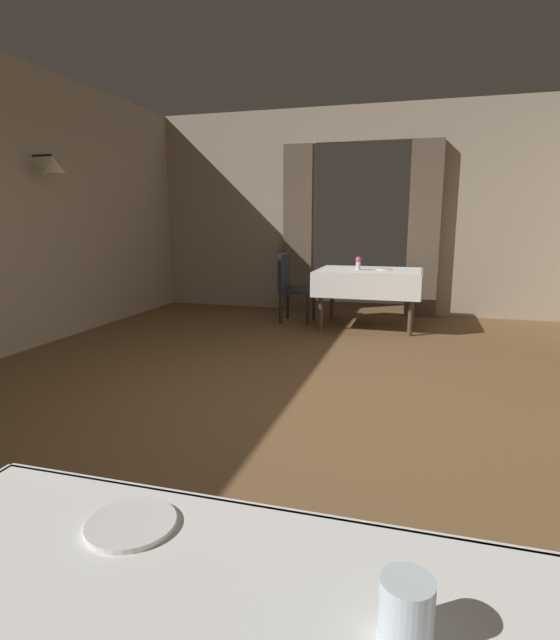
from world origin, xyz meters
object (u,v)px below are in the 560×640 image
chair_mid_left (292,284)px  plate_near_d (131,524)px  flower_vase_mid (358,263)px  dining_table_mid (369,277)px  plate_mid_b (384,269)px  glass_near_c (406,610)px

chair_mid_left → plate_near_d: (1.16, -5.74, 0.24)m
plate_near_d → flower_vase_mid: flower_vase_mid is taller
dining_table_mid → plate_mid_b: bearing=15.2°
dining_table_mid → chair_mid_left: 1.06m
dining_table_mid → glass_near_c: (0.67, -5.82, 0.15)m
plate_near_d → dining_table_mid: bearing=91.1°
glass_near_c → plate_mid_b: size_ratio=0.51×
chair_mid_left → dining_table_mid: bearing=-3.1°
chair_mid_left → plate_mid_b: bearing=-0.2°
dining_table_mid → plate_near_d: (0.11, -5.68, 0.10)m
flower_vase_mid → plate_mid_b: (0.32, 0.13, -0.09)m
plate_near_d → flower_vase_mid: (-0.25, 5.61, 0.09)m
plate_near_d → plate_mid_b: bearing=89.2°
dining_table_mid → glass_near_c: glass_near_c is taller
chair_mid_left → plate_near_d: 5.86m
flower_vase_mid → dining_table_mid: bearing=29.2°
flower_vase_mid → plate_near_d: bearing=-87.5°
plate_near_d → flower_vase_mid: size_ratio=1.09×
dining_table_mid → glass_near_c: bearing=-83.4°
dining_table_mid → glass_near_c: 5.86m
chair_mid_left → flower_vase_mid: 0.98m
flower_vase_mid → plate_mid_b: 0.36m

